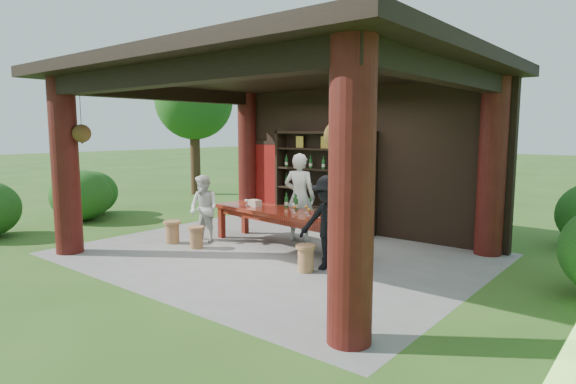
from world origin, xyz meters
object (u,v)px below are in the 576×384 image
Objects in this scene: guest_man at (328,223)px; tasting_table at (282,216)px; stool_far_left at (172,231)px; wine_shelf at (323,181)px; stool_near_left at (196,237)px; napkin_basket at (255,203)px; host at (300,197)px; stool_near_right at (306,258)px; guest_woman at (204,209)px.

tasting_table is at bearing 146.11° from guest_man.
tasting_table is 7.34× the size of stool_far_left.
wine_shelf is 6.04× the size of stool_near_left.
napkin_basket is (-2.39, 0.75, 0.02)m from guest_man.
stool_near_left is 1.68× the size of napkin_basket.
host is at bearing 56.73° from stool_near_left.
stool_near_right is at bearing -26.46° from napkin_basket.
napkin_basket is (0.51, 1.17, 0.59)m from stool_near_left.
stool_near_right is at bearing -134.46° from guest_man.
tasting_table reaches higher than stool_near_right.
wine_shelf reaches higher than guest_woman.
host is at bearing 39.38° from guest_woman.
host reaches higher than napkin_basket.
napkin_basket is at bearing 27.42° from host.
stool_near_left is 0.72m from stool_far_left.
host is at bearing 96.56° from tasting_table.
napkin_basket is at bearing 153.54° from stool_near_right.
stool_far_left is at bearing 28.08° from host.
stool_far_left is 1.81m from napkin_basket.
stool_far_left is at bearing -177.61° from stool_near_left.
host is at bearing 43.40° from napkin_basket.
host reaches higher than stool_near_right.
tasting_table is 13.17× the size of napkin_basket.
stool_near_left is 2.29m from host.
guest_woman is (-0.31, 0.48, 0.48)m from stool_near_left.
tasting_table is 1.79m from stool_near_right.
stool_far_left is at bearing -131.18° from guest_woman.
guest_woman is (-1.22, -2.61, -0.46)m from wine_shelf.
host reaches higher than guest_woman.
host is at bearing 44.06° from stool_far_left.
guest_man is 2.50m from napkin_basket.
guest_man reaches higher than stool_far_left.
stool_near_right is (1.75, -3.00, -0.93)m from wine_shelf.
tasting_table is at bearing -79.58° from wine_shelf.
tasting_table is 2.42× the size of guest_woman.
tasting_table is at bearing 41.88° from stool_near_left.
stool_far_left is at bearing -149.54° from tasting_table.
guest_man is at bearing -24.00° from tasting_table.
stool_far_left is (-3.39, -0.12, 0.01)m from stool_near_right.
host is (0.28, -1.27, -0.23)m from wine_shelf.
tasting_table reaches higher than stool_far_left.
stool_near_left is (-1.27, -1.14, -0.40)m from tasting_table.
guest_woman is 0.88× the size of guest_man.
stool_near_left is at bearing -177.97° from stool_near_right.
host reaches higher than guest_man.
tasting_table is 2.14× the size of guest_man.
stool_near_left is at bearing -113.39° from napkin_basket.
wine_shelf is 3.59m from stool_near_right.
stool_near_right is at bearing 2.10° from stool_far_left.
guest_woman is (-2.98, 0.39, 0.47)m from stool_near_right.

